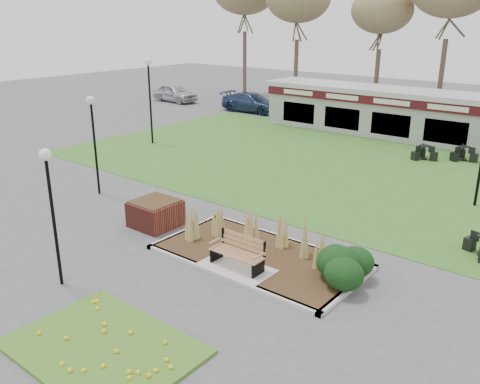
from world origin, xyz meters
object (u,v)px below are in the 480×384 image
Objects in this scene: brick_planter at (155,213)px; car_black at (309,106)px; food_pavilion at (455,120)px; bistro_set_b at (463,156)px; car_silver at (175,93)px; lamp_post_near_left at (50,188)px; lamp_post_far_left at (149,82)px; park_bench at (239,251)px; car_blue at (252,102)px; lamp_post_mid_left at (93,124)px; bistro_set_a at (424,154)px.

brick_planter is 0.33× the size of car_black.
food_pavilion is 17.88× the size of bistro_set_b.
brick_planter is at bearing -103.06° from food_pavilion.
food_pavilion is at bearing -88.95° from car_silver.
lamp_post_far_left is (-10.50, 12.83, 0.71)m from lamp_post_near_left.
bistro_set_b is at bearing 84.71° from park_bench.
car_blue is at bearing 98.47° from lamp_post_far_left.
lamp_post_near_left is 21.06m from bistro_set_b.
car_black is (-11.30, 2.72, -0.73)m from food_pavilion.
bistro_set_b is 0.27× the size of car_blue.
lamp_post_far_left is 12.36m from car_blue.
car_silver reaches higher than car_black.
brick_planter is 22.76m from car_black.
park_bench is at bearing -9.69° from brick_planter.
food_pavilion is at bearing 64.00° from lamp_post_mid_left.
lamp_post_mid_left is at bearing -138.29° from car_silver.
lamp_post_far_left is at bearing 123.77° from lamp_post_mid_left.
bistro_set_a is 24.32m from car_silver.
lamp_post_far_left is at bearing -135.71° from car_silver.
car_silver is (-19.49, 20.00, 0.29)m from brick_planter.
car_black is (-11.30, 22.44, 0.16)m from park_bench.
brick_planter is at bearing -132.21° from car_silver.
lamp_post_mid_left is 0.84× the size of lamp_post_far_left.
food_pavilion reaches higher than car_black.
brick_planter is 0.06× the size of food_pavilion.
car_silver is 0.98× the size of car_black.
park_bench is 9.29m from lamp_post_mid_left.
food_pavilion is at bearing 87.98° from bistro_set_a.
park_bench is at bearing 48.36° from lamp_post_near_left.
food_pavilion is at bearing 90.00° from park_bench.
lamp_post_near_left is at bearing -44.21° from lamp_post_mid_left.
food_pavilion is at bearing 116.06° from bistro_set_b.
lamp_post_near_left is (-3.33, -23.46, 1.36)m from food_pavilion.
food_pavilion is 11.65m from car_black.
car_black is 0.90× the size of car_blue.
food_pavilion is 3.70m from bistro_set_b.
bistro_set_a is at bearing -92.02° from food_pavilion.
car_black is (2.54, 13.35, -2.79)m from lamp_post_far_left.
car_silver is 0.89× the size of car_blue.
food_pavilion is 4.36m from bistro_set_a.
lamp_post_near_left is 19.71m from bistro_set_a.
car_silver is at bearing 170.67° from bistro_set_b.
food_pavilion is at bearing -97.13° from car_blue.
lamp_post_mid_left is at bearing -124.71° from bistro_set_b.
park_bench is 0.34× the size of car_blue.
lamp_post_mid_left is (-8.83, -18.11, 1.51)m from food_pavilion.
car_silver is at bearing 130.00° from lamp_post_near_left.
car_silver reaches higher than bistro_set_b.
lamp_post_far_left is at bearing -154.77° from bistro_set_a.
park_bench is 0.35× the size of lamp_post_far_left.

